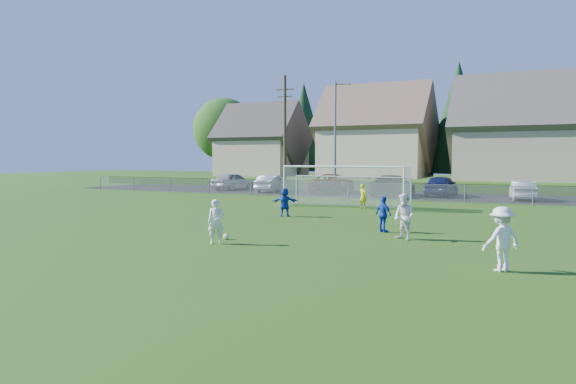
# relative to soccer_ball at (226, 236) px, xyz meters

# --- Properties ---
(ground) EXTENTS (160.00, 160.00, 0.00)m
(ground) POSITION_rel_soccer_ball_xyz_m (-0.10, -2.67, -0.11)
(ground) COLOR #193D0C
(ground) RESTS_ON ground
(asphalt_lot) EXTENTS (60.00, 60.00, 0.00)m
(asphalt_lot) POSITION_rel_soccer_ball_xyz_m (-0.10, 24.83, -0.10)
(asphalt_lot) COLOR black
(asphalt_lot) RESTS_ON ground
(grass_embankment) EXTENTS (70.00, 6.00, 0.80)m
(grass_embankment) POSITION_rel_soccer_ball_xyz_m (-0.10, 32.33, 0.29)
(grass_embankment) COLOR #1E420F
(grass_embankment) RESTS_ON ground
(soccer_ball) EXTENTS (0.22, 0.22, 0.22)m
(soccer_ball) POSITION_rel_soccer_ball_xyz_m (0.00, 0.00, 0.00)
(soccer_ball) COLOR white
(soccer_ball) RESTS_ON ground
(player_white_a) EXTENTS (0.67, 0.63, 1.53)m
(player_white_a) POSITION_rel_soccer_ball_xyz_m (0.19, -0.94, 0.66)
(player_white_a) COLOR white
(player_white_a) RESTS_ON ground
(player_white_b) EXTENTS (1.02, 0.97, 1.66)m
(player_white_b) POSITION_rel_soccer_ball_xyz_m (5.80, 2.73, 0.72)
(player_white_b) COLOR white
(player_white_b) RESTS_ON ground
(player_white_c) EXTENTS (1.23, 1.20, 1.69)m
(player_white_c) POSITION_rel_soccer_ball_xyz_m (9.27, -1.25, 0.74)
(player_white_c) COLOR white
(player_white_c) RESTS_ON ground
(player_blue_a) EXTENTS (0.89, 0.74, 1.43)m
(player_blue_a) POSITION_rel_soccer_ball_xyz_m (4.62, 4.28, 0.60)
(player_blue_a) COLOR #1339B3
(player_blue_a) RESTS_ON ground
(player_blue_b) EXTENTS (1.40, 0.91, 1.44)m
(player_blue_b) POSITION_rel_soccer_ball_xyz_m (-1.31, 7.46, 0.61)
(player_blue_b) COLOR #1339B3
(player_blue_b) RESTS_ON ground
(goalkeeper) EXTENTS (0.63, 0.54, 1.46)m
(goalkeeper) POSITION_rel_soccer_ball_xyz_m (1.08, 12.83, 0.62)
(goalkeeper) COLOR #BBC917
(goalkeeper) RESTS_ON ground
(car_a) EXTENTS (2.39, 4.86, 1.59)m
(car_a) POSITION_rel_soccer_ball_xyz_m (-15.19, 24.78, 0.69)
(car_a) COLOR #A0A4A8
(car_a) RESTS_ON ground
(car_b) EXTENTS (1.88, 4.49, 1.44)m
(car_b) POSITION_rel_soccer_ball_xyz_m (-10.58, 23.82, 0.61)
(car_b) COLOR silver
(car_b) RESTS_ON ground
(car_c) EXTENTS (3.04, 5.91, 1.60)m
(car_c) POSITION_rel_soccer_ball_xyz_m (-5.39, 24.88, 0.69)
(car_c) COLOR #60160B
(car_c) RESTS_ON ground
(car_d) EXTENTS (2.70, 5.72, 1.61)m
(car_d) POSITION_rel_soccer_ball_xyz_m (0.04, 23.63, 0.70)
(car_d) COLOR black
(car_d) RESTS_ON ground
(car_e) EXTENTS (2.10, 4.81, 1.61)m
(car_e) POSITION_rel_soccer_ball_xyz_m (3.54, 24.70, 0.70)
(car_e) COLOR #131A44
(car_e) RESTS_ON ground
(car_f) EXTENTS (1.93, 4.28, 1.36)m
(car_f) POSITION_rel_soccer_ball_xyz_m (9.22, 23.68, 0.57)
(car_f) COLOR silver
(car_f) RESTS_ON ground
(soccer_goal) EXTENTS (7.42, 1.90, 2.50)m
(soccer_goal) POSITION_rel_soccer_ball_xyz_m (-0.10, 13.38, 1.52)
(soccer_goal) COLOR white
(soccer_goal) RESTS_ON ground
(chainlink_fence) EXTENTS (52.06, 0.06, 1.20)m
(chainlink_fence) POSITION_rel_soccer_ball_xyz_m (-0.10, 19.33, 0.52)
(chainlink_fence) COLOR gray
(chainlink_fence) RESTS_ON ground
(streetlight) EXTENTS (1.38, 0.18, 9.00)m
(streetlight) POSITION_rel_soccer_ball_xyz_m (-4.54, 23.33, 4.73)
(streetlight) COLOR slate
(streetlight) RESTS_ON ground
(utility_pole) EXTENTS (1.60, 0.26, 10.00)m
(utility_pole) POSITION_rel_soccer_ball_xyz_m (-9.60, 24.33, 5.04)
(utility_pole) COLOR #473321
(utility_pole) RESTS_ON ground
(houses_row) EXTENTS (53.90, 11.45, 13.27)m
(houses_row) POSITION_rel_soccer_ball_xyz_m (1.88, 39.79, 7.22)
(houses_row) COLOR tan
(houses_row) RESTS_ON ground
(tree_row) EXTENTS (65.98, 12.36, 13.80)m
(tree_row) POSITION_rel_soccer_ball_xyz_m (0.95, 46.06, 6.80)
(tree_row) COLOR #382616
(tree_row) RESTS_ON ground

